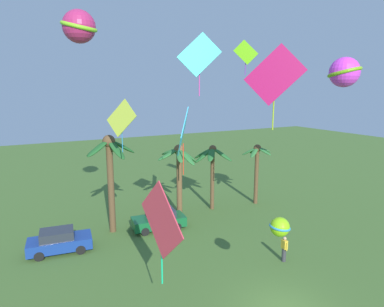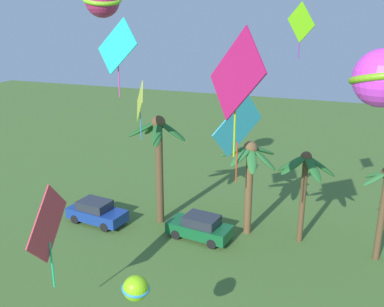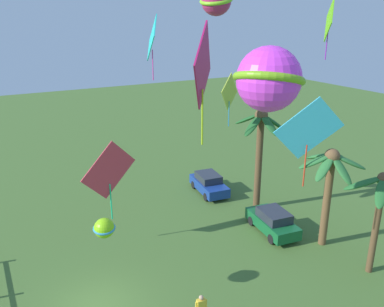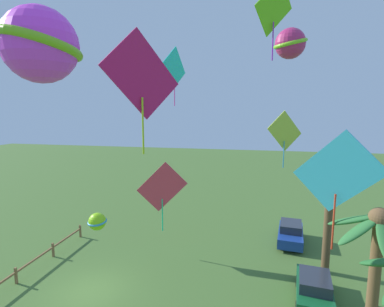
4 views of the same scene
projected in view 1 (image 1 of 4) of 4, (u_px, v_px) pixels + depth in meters
palm_tree_0 at (179, 163)px, 27.00m from camera, size 3.56×3.77×5.98m
palm_tree_1 at (212, 160)px, 28.61m from camera, size 3.45×3.39×5.67m
palm_tree_2 at (257, 161)px, 30.13m from camera, size 2.78×2.82×5.48m
palm_tree_3 at (110, 162)px, 23.79m from camera, size 3.73×3.59×7.18m
parked_car_0 at (59, 241)px, 21.48m from camera, size 4.07×2.15×1.51m
parked_car_1 at (159, 219)px, 25.05m from camera, size 4.08×2.17×1.51m
spectator_0 at (284, 249)px, 20.31m from camera, size 0.27×0.55×1.59m
kite_ball_0 at (79, 27)px, 19.16m from camera, size 2.88×2.88×1.87m
kite_diamond_1 at (275, 76)px, 18.41m from camera, size 2.64×2.24×4.73m
kite_diamond_2 at (121, 119)px, 20.90m from camera, size 1.36×2.04×3.35m
kite_diamond_3 at (199, 55)px, 16.09m from camera, size 2.11×0.71×3.04m
kite_diamond_4 at (161, 221)px, 14.73m from camera, size 0.61×3.39×4.78m
kite_diamond_5 at (183, 132)px, 24.94m from camera, size 1.97×3.22×5.14m
kite_ball_6 at (280, 227)px, 15.53m from camera, size 1.24×1.24×0.91m
kite_ball_7 at (344, 72)px, 19.90m from camera, size 2.73×2.73×1.77m
kite_diamond_8 at (246, 53)px, 22.90m from camera, size 1.32×1.13×2.37m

